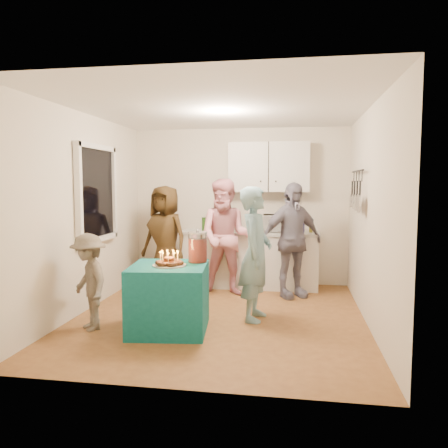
# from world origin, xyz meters

# --- Properties ---
(floor) EXTENTS (4.00, 4.00, 0.00)m
(floor) POSITION_xyz_m (0.00, 0.00, 0.00)
(floor) COLOR brown
(floor) RESTS_ON ground
(ceiling) EXTENTS (4.00, 4.00, 0.00)m
(ceiling) POSITION_xyz_m (0.00, 0.00, 2.60)
(ceiling) COLOR white
(ceiling) RESTS_ON floor
(back_wall) EXTENTS (3.60, 3.60, 0.00)m
(back_wall) POSITION_xyz_m (0.00, 2.00, 1.30)
(back_wall) COLOR silver
(back_wall) RESTS_ON floor
(left_wall) EXTENTS (4.00, 4.00, 0.00)m
(left_wall) POSITION_xyz_m (-1.80, 0.00, 1.30)
(left_wall) COLOR silver
(left_wall) RESTS_ON floor
(right_wall) EXTENTS (4.00, 4.00, 0.00)m
(right_wall) POSITION_xyz_m (1.80, 0.00, 1.30)
(right_wall) COLOR silver
(right_wall) RESTS_ON floor
(window_night) EXTENTS (0.04, 1.00, 1.20)m
(window_night) POSITION_xyz_m (-1.77, 0.30, 1.55)
(window_night) COLOR black
(window_night) RESTS_ON left_wall
(counter) EXTENTS (2.20, 0.58, 0.86)m
(counter) POSITION_xyz_m (0.20, 1.70, 0.43)
(counter) COLOR white
(counter) RESTS_ON floor
(countertop) EXTENTS (2.24, 0.62, 0.05)m
(countertop) POSITION_xyz_m (0.20, 1.70, 0.89)
(countertop) COLOR beige
(countertop) RESTS_ON counter
(upper_cabinet) EXTENTS (1.30, 0.30, 0.80)m
(upper_cabinet) POSITION_xyz_m (0.50, 1.85, 1.95)
(upper_cabinet) COLOR white
(upper_cabinet) RESTS_ON back_wall
(pot_rack) EXTENTS (0.12, 1.00, 0.60)m
(pot_rack) POSITION_xyz_m (1.72, 0.70, 1.60)
(pot_rack) COLOR black
(pot_rack) RESTS_ON right_wall
(microwave) EXTENTS (0.53, 0.38, 0.28)m
(microwave) POSITION_xyz_m (0.68, 1.70, 1.05)
(microwave) COLOR white
(microwave) RESTS_ON countertop
(party_table) EXTENTS (0.94, 0.94, 0.76)m
(party_table) POSITION_xyz_m (-0.48, -0.60, 0.38)
(party_table) COLOR #0E5D5F
(party_table) RESTS_ON floor
(donut_cake) EXTENTS (0.38, 0.38, 0.18)m
(donut_cake) POSITION_xyz_m (-0.46, -0.64, 0.85)
(donut_cake) COLOR #381C0C
(donut_cake) RESTS_ON party_table
(punch_jar) EXTENTS (0.22, 0.22, 0.34)m
(punch_jar) POSITION_xyz_m (-0.20, -0.36, 0.93)
(punch_jar) COLOR #B51F0E
(punch_jar) RESTS_ON party_table
(man_birthday) EXTENTS (0.45, 0.64, 1.65)m
(man_birthday) POSITION_xyz_m (0.45, -0.03, 0.82)
(man_birthday) COLOR #78A2AF
(man_birthday) RESTS_ON floor
(woman_back_left) EXTENTS (0.95, 0.79, 1.65)m
(woman_back_left) POSITION_xyz_m (-1.10, 1.30, 0.83)
(woman_back_left) COLOR brown
(woman_back_left) RESTS_ON floor
(woman_back_center) EXTENTS (0.87, 0.68, 1.76)m
(woman_back_center) POSITION_xyz_m (-0.09, 1.11, 0.88)
(woman_back_center) COLOR pink
(woman_back_center) RESTS_ON floor
(woman_back_right) EXTENTS (1.07, 0.88, 1.70)m
(woman_back_right) POSITION_xyz_m (0.88, 1.14, 0.85)
(woman_back_right) COLOR black
(woman_back_right) RESTS_ON floor
(child_near_left) EXTENTS (0.80, 0.81, 1.12)m
(child_near_left) POSITION_xyz_m (-1.40, -0.71, 0.56)
(child_near_left) COLOR #595147
(child_near_left) RESTS_ON floor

